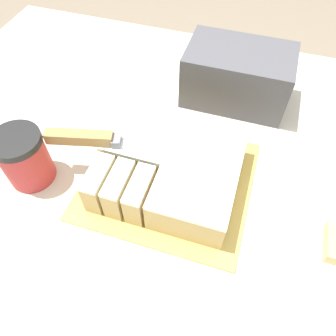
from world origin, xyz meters
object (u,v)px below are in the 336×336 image
(knife, at_px, (97,139))
(storage_box, at_px, (237,76))
(cake_board, at_px, (168,180))
(cake, at_px, (170,167))
(coffee_cup, at_px, (24,158))

(knife, distance_m, storage_box, 0.35)
(storage_box, bearing_deg, knife, -125.33)
(storage_box, bearing_deg, cake_board, -104.85)
(cake_board, height_order, knife, knife)
(cake, xyz_separation_m, storage_box, (0.07, 0.28, 0.02))
(knife, xyz_separation_m, storage_box, (0.20, 0.29, -0.03))
(cake_board, bearing_deg, cake, 41.06)
(coffee_cup, bearing_deg, storage_box, 46.37)
(cake_board, bearing_deg, coffee_cup, -165.31)
(cake, height_order, knife, knife)
(cake, bearing_deg, coffee_cup, -164.89)
(knife, bearing_deg, cake_board, -9.84)
(cake_board, xyz_separation_m, coffee_cup, (-0.26, -0.07, 0.05))
(cake, distance_m, coffee_cup, 0.27)
(cake_board, distance_m, knife, 0.16)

